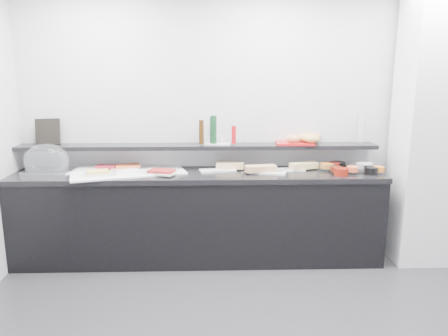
{
  "coord_description": "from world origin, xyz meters",
  "views": [
    {
      "loc": [
        -0.57,
        -2.47,
        1.87
      ],
      "look_at": [
        -0.45,
        1.45,
        1.0
      ],
      "focal_mm": 35.0,
      "sensor_mm": 36.0,
      "label": 1
    }
  ],
  "objects_px": {
    "condiment_tray": "(218,144)",
    "sandwich_plate_mid": "(268,173)",
    "bread_tray": "(295,143)",
    "framed_print": "(48,132)",
    "cloche_base": "(50,172)",
    "carafe": "(361,129)"
  },
  "relations": [
    {
      "from": "condiment_tray",
      "to": "sandwich_plate_mid",
      "type": "bearing_deg",
      "value": -18.03
    },
    {
      "from": "condiment_tray",
      "to": "bread_tray",
      "type": "distance_m",
      "value": 0.78
    },
    {
      "from": "sandwich_plate_mid",
      "to": "framed_print",
      "type": "height_order",
      "value": "framed_print"
    },
    {
      "from": "cloche_base",
      "to": "bread_tray",
      "type": "bearing_deg",
      "value": 12.15
    },
    {
      "from": "cloche_base",
      "to": "bread_tray",
      "type": "relative_size",
      "value": 1.23
    },
    {
      "from": "cloche_base",
      "to": "sandwich_plate_mid",
      "type": "xyz_separation_m",
      "value": [
        2.12,
        -0.05,
        -0.01
      ]
    },
    {
      "from": "condiment_tray",
      "to": "cloche_base",
      "type": "bearing_deg",
      "value": -164.98
    },
    {
      "from": "bread_tray",
      "to": "framed_print",
      "type": "bearing_deg",
      "value": -176.9
    },
    {
      "from": "framed_print",
      "to": "carafe",
      "type": "bearing_deg",
      "value": -8.98
    },
    {
      "from": "sandwich_plate_mid",
      "to": "condiment_tray",
      "type": "height_order",
      "value": "condiment_tray"
    },
    {
      "from": "cloche_base",
      "to": "framed_print",
      "type": "distance_m",
      "value": 0.43
    },
    {
      "from": "cloche_base",
      "to": "carafe",
      "type": "distance_m",
      "value": 3.11
    },
    {
      "from": "sandwich_plate_mid",
      "to": "framed_print",
      "type": "bearing_deg",
      "value": -170.58
    },
    {
      "from": "cloche_base",
      "to": "carafe",
      "type": "height_order",
      "value": "carafe"
    },
    {
      "from": "framed_print",
      "to": "carafe",
      "type": "distance_m",
      "value": 3.16
    },
    {
      "from": "bread_tray",
      "to": "carafe",
      "type": "xyz_separation_m",
      "value": [
        0.67,
        0.0,
        0.14
      ]
    },
    {
      "from": "cloche_base",
      "to": "bread_tray",
      "type": "distance_m",
      "value": 2.43
    },
    {
      "from": "sandwich_plate_mid",
      "to": "framed_print",
      "type": "relative_size",
      "value": 1.32
    },
    {
      "from": "cloche_base",
      "to": "bread_tray",
      "type": "height_order",
      "value": "bread_tray"
    },
    {
      "from": "cloche_base",
      "to": "condiment_tray",
      "type": "bearing_deg",
      "value": 14.64
    },
    {
      "from": "framed_print",
      "to": "cloche_base",
      "type": "bearing_deg",
      "value": -79.41
    },
    {
      "from": "sandwich_plate_mid",
      "to": "carafe",
      "type": "bearing_deg",
      "value": 30.1
    }
  ]
}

